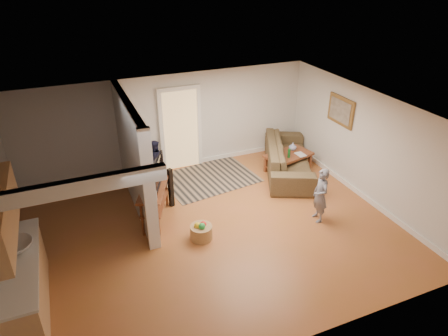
{
  "coord_description": "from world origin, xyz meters",
  "views": [
    {
      "loc": [
        -2.3,
        -6.26,
        4.99
      ],
      "look_at": [
        0.5,
        0.51,
        1.1
      ],
      "focal_mm": 32.0,
      "sensor_mm": 36.0,
      "label": 1
    }
  ],
  "objects": [
    {
      "name": "speaker_right",
      "position": [
        -0.88,
        1.4,
        0.45
      ],
      "size": [
        0.11,
        0.11,
        0.9
      ],
      "primitive_type": "cube",
      "rotation": [
        0.0,
        0.0,
        0.24
      ],
      "color": "black",
      "rests_on": "ground"
    },
    {
      "name": "ground",
      "position": [
        0.0,
        0.0,
        0.0
      ],
      "size": [
        7.5,
        7.5,
        0.0
      ],
      "primitive_type": "plane",
      "color": "#985B26",
      "rests_on": "ground"
    },
    {
      "name": "child",
      "position": [
        2.24,
        -0.52,
        0.0
      ],
      "size": [
        0.35,
        0.48,
        1.21
      ],
      "primitive_type": "imported",
      "rotation": [
        0.0,
        0.0,
        -1.72
      ],
      "color": "slate",
      "rests_on": "ground"
    },
    {
      "name": "toddler",
      "position": [
        -0.47,
        2.7,
        0.0
      ],
      "size": [
        0.6,
        0.6,
        0.98
      ],
      "primitive_type": "imported",
      "rotation": [
        0.0,
        0.0,
        2.4
      ],
      "color": "#1B1C38",
      "rests_on": "ground"
    },
    {
      "name": "coffee_table",
      "position": [
        2.81,
        1.69,
        0.37
      ],
      "size": [
        1.33,
        0.96,
        0.71
      ],
      "rotation": [
        0.0,
        0.0,
        0.24
      ],
      "color": "#5E3316",
      "rests_on": "ground"
    },
    {
      "name": "room_shell",
      "position": [
        -1.07,
        0.43,
        1.46
      ],
      "size": [
        7.54,
        6.02,
        2.52
      ],
      "color": "beige",
      "rests_on": "ground"
    },
    {
      "name": "toy_basket",
      "position": [
        -0.27,
        -0.17,
        0.16
      ],
      "size": [
        0.44,
        0.44,
        0.4
      ],
      "color": "olive",
      "rests_on": "ground"
    },
    {
      "name": "area_rug",
      "position": [
        0.73,
        2.06,
        0.01
      ],
      "size": [
        2.46,
        1.94,
        0.01
      ],
      "primitive_type": "cube",
      "rotation": [
        0.0,
        0.0,
        0.13
      ],
      "color": "black",
      "rests_on": "ground"
    },
    {
      "name": "tv_console",
      "position": [
        -0.94,
        0.8,
        0.73
      ],
      "size": [
        0.95,
        1.36,
        1.1
      ],
      "rotation": [
        0.0,
        0.0,
        -0.41
      ],
      "color": "#5E3316",
      "rests_on": "ground"
    },
    {
      "name": "speaker_left",
      "position": [
        -0.49,
        1.2,
        0.47
      ],
      "size": [
        0.12,
        0.12,
        0.94
      ],
      "primitive_type": "cube",
      "rotation": [
        0.0,
        0.0,
        0.39
      ],
      "color": "black",
      "rests_on": "ground"
    },
    {
      "name": "sofa",
      "position": [
        2.76,
        1.63,
        0.0
      ],
      "size": [
        2.11,
        2.92,
        0.8
      ],
      "primitive_type": "imported",
      "rotation": [
        0.0,
        0.0,
        1.14
      ],
      "color": "#4C4126",
      "rests_on": "ground"
    }
  ]
}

